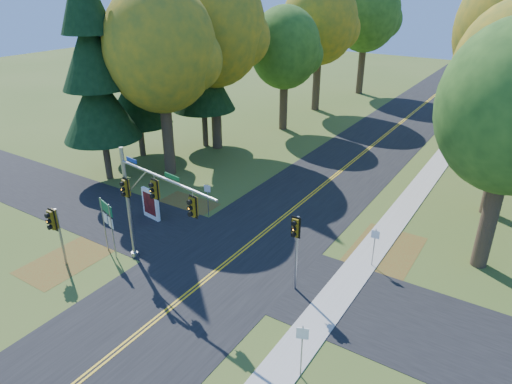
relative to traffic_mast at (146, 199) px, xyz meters
The scene contains 25 objects.
ground 5.18m from the traffic_mast, 19.89° to the left, with size 160.00×160.00×0.00m, color #3F561E.
road_main 5.17m from the traffic_mast, 19.89° to the left, with size 8.00×160.00×0.02m, color black.
road_cross 5.92m from the traffic_mast, 46.08° to the left, with size 60.00×6.00×0.02m, color black.
centerline_left 5.10m from the traffic_mast, 20.53° to the left, with size 0.10×160.00×0.01m, color gold.
centerline_right 5.22m from the traffic_mast, 19.29° to the left, with size 0.10×160.00×0.01m, color gold.
sidewalk_east 10.08m from the traffic_mast, ahead, with size 1.60×160.00×0.06m, color #9E998E.
leaf_patch_w_near 7.43m from the traffic_mast, 124.96° to the left, with size 4.00×6.00×0.00m, color brown.
leaf_patch_e 12.73m from the traffic_mast, 35.93° to the left, with size 3.50×8.00×0.00m, color brown.
leaf_patch_w_far 6.42m from the traffic_mast, 156.98° to the right, with size 3.00×5.00×0.00m, color brown.
tree_w_a 14.31m from the traffic_mast, 128.02° to the left, with size 8.00×8.00×14.15m.
tree_w_b 20.43m from the traffic_mast, 116.79° to the left, with size 8.60×8.60×15.38m.
tree_w_c 26.65m from the traffic_mast, 104.45° to the left, with size 6.80×6.80×11.91m.
tree_w_d 35.45m from the traffic_mast, 101.82° to the left, with size 8.20×8.20×14.56m.
tree_w_e 45.94m from the traffic_mast, 97.53° to the left, with size 8.40×8.40×14.97m.
pine_a 14.45m from the traffic_mast, 148.52° to the left, with size 5.60×5.60×19.48m.
pine_b 18.23m from the traffic_mast, 137.22° to the left, with size 5.60×5.60×17.31m.
pine_c 20.58m from the traffic_mast, 120.47° to the left, with size 5.60×5.60×20.56m.
traffic_mast is the anchor object (origin of this frame).
east_signal_pole 7.60m from the traffic_mast, 18.26° to the left, with size 0.48×0.55×4.15m.
ped_signal_pole 5.19m from the traffic_mast, 150.18° to the right, with size 0.55×0.63×3.45m.
route_sign_cluster 3.51m from the traffic_mast, behind, with size 1.47×0.49×3.27m.
info_kiosk 6.56m from the traffic_mast, 135.24° to the left, with size 1.47×0.41×2.01m.
reg_sign_e_north 11.93m from the traffic_mast, 33.97° to the left, with size 0.43×0.08×2.27m.
reg_sign_e_south 10.47m from the traffic_mast, 12.51° to the right, with size 0.45×0.21×2.47m.
reg_sign_w 6.90m from the traffic_mast, 101.17° to the left, with size 0.43×0.13×2.27m.
Camera 1 is at (12.59, -15.13, 13.98)m, focal length 32.00 mm.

